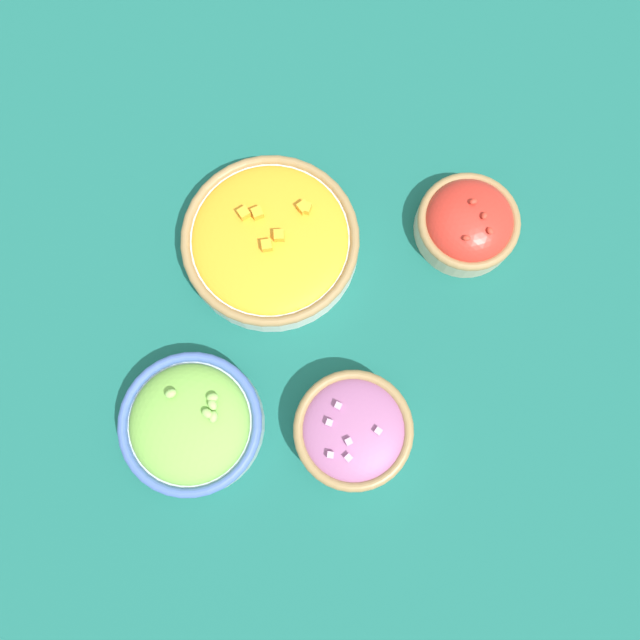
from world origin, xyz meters
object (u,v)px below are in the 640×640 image
bowl_red_onion (353,430)px  bowl_lettuce (191,424)px  bowl_squash (271,241)px  bowl_cherry_tomatoes (468,223)px

bowl_red_onion → bowl_lettuce: 0.19m
bowl_squash → bowl_lettuce: 0.25m
bowl_squash → bowl_lettuce: size_ratio=1.31×
bowl_red_onion → bowl_cherry_tomatoes: bearing=166.0°
bowl_red_onion → bowl_cherry_tomatoes: same height
bowl_squash → bowl_cherry_tomatoes: bowl_cherry_tomatoes is taller
bowl_red_onion → bowl_cherry_tomatoes: 0.30m
bowl_lettuce → bowl_red_onion: bearing=103.6°
bowl_lettuce → bowl_cherry_tomatoes: size_ratio=1.30×
bowl_squash → bowl_lettuce: bearing=-5.9°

